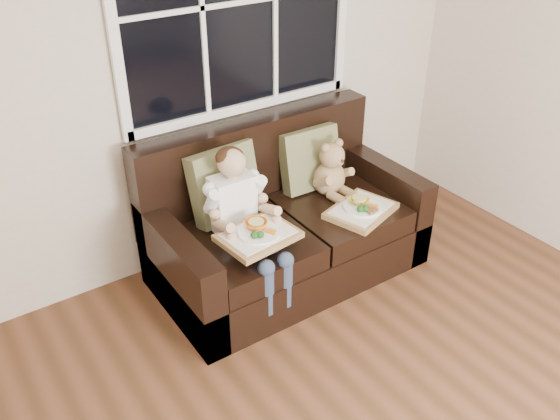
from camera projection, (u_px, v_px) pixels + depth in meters
room_walls at (559, 233)px, 1.51m from camera, size 4.52×5.02×2.71m
window_back at (239, 2)px, 3.48m from camera, size 1.62×0.04×1.37m
loveseat at (283, 228)px, 3.86m from camera, size 1.70×0.92×0.96m
pillow_left at (224, 183)px, 3.62m from camera, size 0.47×0.27×0.46m
pillow_right at (310, 159)px, 3.94m from camera, size 0.42×0.20×0.42m
child at (241, 210)px, 3.43m from camera, size 0.37×0.59×0.84m
teddy_bear at (331, 172)px, 3.89m from camera, size 0.24×0.30×0.39m
tray_left at (258, 234)px, 3.32m from camera, size 0.45×0.37×0.10m
tray_right at (361, 209)px, 3.73m from camera, size 0.50×0.43×0.10m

